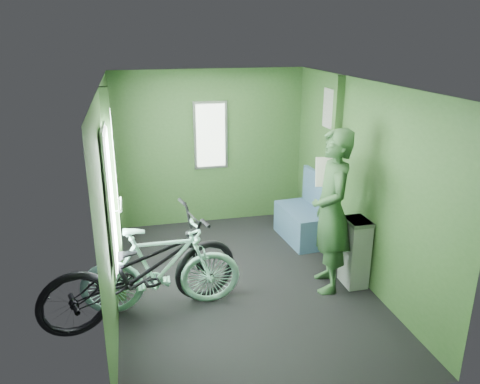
% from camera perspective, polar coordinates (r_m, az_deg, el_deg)
% --- Properties ---
extents(room, '(4.00, 4.02, 2.31)m').
position_cam_1_polar(room, '(5.04, -0.25, 3.36)').
color(room, black).
rests_on(room, ground).
extents(bicycle_black, '(2.22, 1.37, 1.14)m').
position_cam_1_polar(bicycle_black, '(5.12, -11.33, -14.55)').
color(bicycle_black, black).
rests_on(bicycle_black, ground).
extents(bicycle_mint, '(1.66, 0.60, 1.04)m').
position_cam_1_polar(bicycle_mint, '(5.17, -9.25, -14.01)').
color(bicycle_mint, '#8ED7C0').
rests_on(bicycle_mint, ground).
extents(passenger, '(0.57, 0.75, 1.84)m').
position_cam_1_polar(passenger, '(5.23, 11.08, -2.35)').
color(passenger, '#2A4C29').
rests_on(passenger, ground).
extents(waste_box, '(0.24, 0.33, 0.81)m').
position_cam_1_polar(waste_box, '(5.55, 13.84, -7.14)').
color(waste_box, gray).
rests_on(waste_box, ground).
extents(bench_seat, '(0.58, 0.94, 0.96)m').
position_cam_1_polar(bench_seat, '(6.63, 7.86, -3.45)').
color(bench_seat, navy).
rests_on(bench_seat, ground).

